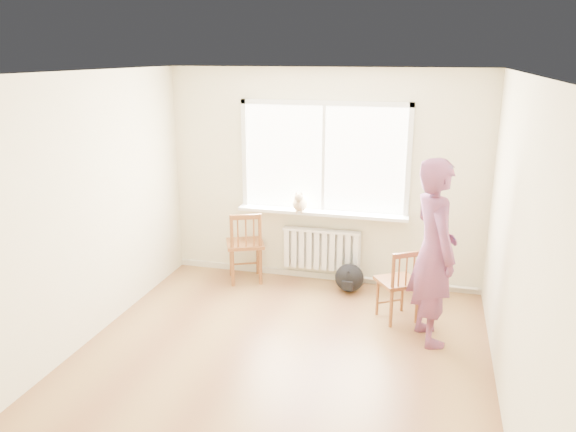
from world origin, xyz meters
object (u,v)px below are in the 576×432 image
Objects in this scene: person at (434,252)px; backpack at (349,278)px; cat at (300,202)px; chair_right at (400,285)px; chair_left at (245,247)px.

person is 5.31× the size of backpack.
backpack is at bearing -17.37° from cat.
chair_right is 0.71m from person.
chair_left reaches higher than backpack.
chair_left is 2.62× the size of backpack.
person is 1.58m from backpack.
chair_right is at bearing 138.90° from chair_left.
chair_left is at bearing 44.87° from person.
cat is (-1.64, 1.12, 0.11)m from person.
person is at bearing -39.91° from cat.
cat reaches higher than chair_right.
cat is 1.12m from backpack.
person reaches higher than backpack.
cat is at bearing 168.23° from backpack.
chair_right is at bearing -36.28° from cat.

